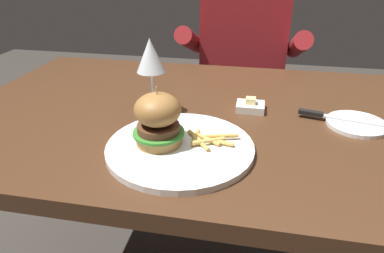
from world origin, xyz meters
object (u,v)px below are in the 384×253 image
Objects in this scene: bread_plate at (357,124)px; butter_dish at (250,106)px; wine_glass at (150,59)px; table_knife at (335,117)px; diner_person at (241,86)px; burger_sandwich at (158,119)px; main_plate at (180,147)px.

butter_dish is at bearing 170.66° from bread_plate.
wine_glass is 0.91× the size of table_knife.
wine_glass is 0.17× the size of diner_person.
burger_sandwich reaches higher than butter_dish.
wine_glass reaches higher than burger_sandwich.
wine_glass is at bearing 122.77° from main_plate.
main_plate is 1.46× the size of table_knife.
diner_person is at bearing 110.97° from table_knife.
main_plate is 0.92m from diner_person.
main_plate is at bearing -149.52° from table_knife.
diner_person is (0.13, 0.90, -0.25)m from burger_sandwich.
butter_dish reaches higher than bread_plate.
main_plate is 0.25m from wine_glass.
diner_person is at bearing 81.82° from burger_sandwich.
diner_person is at bearing 74.98° from wine_glass.
diner_person reaches higher than butter_dish.
diner_person is (-0.31, 0.70, -0.18)m from bread_plate.
burger_sandwich reaches higher than bread_plate.
bread_plate is 0.26m from butter_dish.
burger_sandwich is at bearing -98.18° from diner_person.
diner_person reaches higher than main_plate.
wine_glass is 0.82m from diner_person.
wine_glass is at bearing 110.63° from burger_sandwich.
diner_person is (-0.06, 0.66, -0.19)m from butter_dish.
butter_dish is at bearing -85.18° from diner_person.
main_plate is 2.21× the size of bread_plate.
main_plate is at bearing -120.34° from butter_dish.
wine_glass is at bearing -177.61° from bread_plate.
table_knife is (0.46, 0.03, -0.13)m from wine_glass.
table_knife is (0.35, 0.20, 0.01)m from main_plate.
butter_dish is at bearing 171.35° from table_knife.
diner_person reaches higher than wine_glass.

